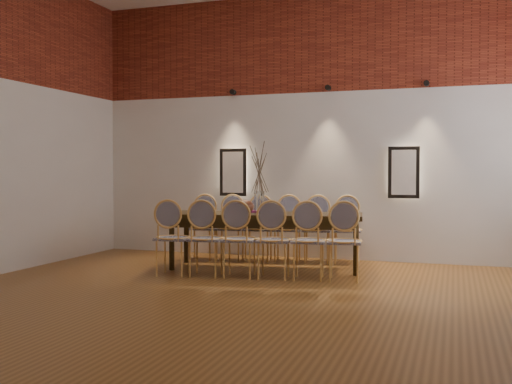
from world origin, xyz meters
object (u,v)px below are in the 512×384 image
(chair_far_f, at_px, (347,230))
(book, at_px, (253,211))
(dining_table, at_px, (265,241))
(chair_near_a, at_px, (173,238))
(chair_near_f, at_px, (344,242))
(bowl, at_px, (245,207))
(chair_near_d, at_px, (274,240))
(chair_far_a, at_px, (202,228))
(chair_far_c, at_px, (258,229))
(chair_near_c, at_px, (239,239))
(chair_far_d, at_px, (287,229))
(chair_far_b, at_px, (230,228))
(chair_near_e, at_px, (309,241))
(vase, at_px, (259,202))
(chair_near_b, at_px, (206,239))
(chair_far_e, at_px, (317,230))

(chair_far_f, height_order, book, chair_far_f)
(dining_table, bearing_deg, chair_near_a, -147.12)
(chair_near_f, xyz_separation_m, bowl, (-1.42, 0.44, 0.37))
(chair_near_d, bearing_deg, chair_near_f, -0.00)
(chair_far_a, xyz_separation_m, chair_far_c, (0.85, 0.13, 0.00))
(chair_near_c, distance_m, chair_far_d, 1.45)
(bowl, bearing_deg, chair_far_b, 125.31)
(chair_far_b, bearing_deg, chair_far_a, -0.00)
(chair_near_e, bearing_deg, chair_near_c, 180.00)
(dining_table, bearing_deg, chair_near_f, -32.88)
(chair_near_c, bearing_deg, chair_near_d, -0.00)
(chair_far_a, bearing_deg, book, 148.33)
(chair_near_e, xyz_separation_m, chair_far_a, (-1.90, 1.12, 0.00))
(chair_far_a, xyz_separation_m, vase, (1.08, -0.54, 0.43))
(chair_near_b, xyz_separation_m, chair_far_b, (-0.20, 1.37, 0.00))
(vase, bearing_deg, chair_near_d, -58.34)
(chair_far_f, distance_m, book, 1.41)
(chair_near_f, height_order, chair_far_a, same)
(chair_far_f, relative_size, bowl, 3.92)
(chair_far_b, relative_size, book, 3.62)
(chair_near_c, height_order, chair_far_c, same)
(chair_near_b, relative_size, chair_far_a, 1.00)
(vase, bearing_deg, chair_far_e, 52.04)
(chair_near_a, xyz_separation_m, chair_far_b, (0.22, 1.44, 0.00))
(chair_near_d, distance_m, chair_near_e, 0.43)
(chair_near_b, bearing_deg, chair_near_a, -180.00)
(chair_near_c, xyz_separation_m, chair_far_d, (0.22, 1.44, 0.00))
(chair_far_a, xyz_separation_m, chair_far_b, (0.42, 0.06, 0.00))
(chair_far_b, bearing_deg, vase, 128.93)
(dining_table, relative_size, book, 9.91)
(chair_near_f, relative_size, chair_far_a, 1.00)
(chair_near_b, distance_m, chair_near_d, 0.86)
(chair_far_a, distance_m, vase, 1.28)
(chair_far_b, xyz_separation_m, chair_far_e, (1.27, 0.19, 0.00))
(dining_table, bearing_deg, vase, 180.00)
(dining_table, height_order, book, book)
(chair_near_b, bearing_deg, chair_near_d, 0.00)
(chair_far_d, height_order, chair_far_f, same)
(chair_near_b, distance_m, vase, 0.99)
(dining_table, xyz_separation_m, chair_far_a, (-1.16, 0.53, 0.09))
(vase, relative_size, book, 1.15)
(chair_near_d, relative_size, chair_far_a, 1.00)
(chair_near_b, height_order, chair_far_a, same)
(chair_near_c, distance_m, chair_far_f, 1.89)
(chair_far_a, distance_m, chair_far_e, 1.72)
(chair_near_c, relative_size, chair_far_b, 1.00)
(dining_table, relative_size, bowl, 10.74)
(chair_far_d, bearing_deg, chair_near_a, 47.13)
(chair_far_d, bearing_deg, chair_near_c, 72.81)
(chair_far_e, xyz_separation_m, vase, (-0.62, -0.79, 0.43))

